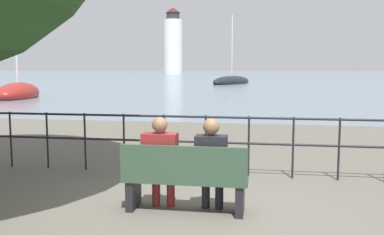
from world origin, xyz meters
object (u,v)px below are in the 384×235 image
(park_bench, at_px, (185,180))
(seated_person_left, at_px, (161,159))
(harbor_lighthouse, at_px, (173,43))
(seated_person_right, at_px, (211,161))
(sailboat_3, at_px, (18,93))
(sailboat_1, at_px, (232,81))

(park_bench, distance_m, seated_person_left, 0.43)
(park_bench, height_order, harbor_lighthouse, harbor_lighthouse)
(park_bench, xyz_separation_m, seated_person_right, (0.34, 0.08, 0.25))
(harbor_lighthouse, bearing_deg, sailboat_3, -83.18)
(seated_person_left, relative_size, sailboat_1, 0.15)
(sailboat_1, xyz_separation_m, sailboat_3, (-11.36, -26.14, 0.04))
(sailboat_3, xyz_separation_m, harbor_lighthouse, (-12.55, 104.84, 9.02))
(seated_person_left, relative_size, harbor_lighthouse, 0.06)
(seated_person_right, distance_m, harbor_lighthouse, 127.20)
(park_bench, xyz_separation_m, seated_person_left, (-0.34, 0.07, 0.25))
(sailboat_1, bearing_deg, sailboat_3, -91.14)
(seated_person_left, bearing_deg, seated_person_right, 0.14)
(seated_person_right, bearing_deg, harbor_lighthouse, 102.31)
(seated_person_left, xyz_separation_m, sailboat_3, (-13.84, 19.14, -0.34))
(seated_person_left, xyz_separation_m, sailboat_1, (-2.48, 45.29, -0.38))
(seated_person_right, height_order, sailboat_3, sailboat_3)
(park_bench, relative_size, seated_person_left, 1.31)
(seated_person_right, bearing_deg, seated_person_left, -179.86)
(park_bench, distance_m, sailboat_3, 23.88)
(sailboat_3, bearing_deg, harbor_lighthouse, 84.34)
(sailboat_1, xyz_separation_m, harbor_lighthouse, (-23.91, 78.70, 9.06))
(seated_person_left, bearing_deg, harbor_lighthouse, 102.01)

